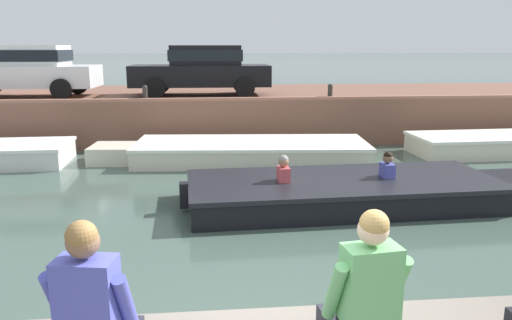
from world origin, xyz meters
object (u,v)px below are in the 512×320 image
motorboat_passing (357,191)px  person_seated_right (366,293)px  car_leftmost_white (25,69)px  mooring_bollard_mid (145,92)px  mooring_bollard_east (330,91)px  car_left_inner_black (203,68)px  boat_moored_central_cream (240,152)px  person_seated_left (92,309)px

motorboat_passing → person_seated_right: person_seated_right is taller
car_leftmost_white → person_seated_right: (6.47, -13.01, -0.91)m
motorboat_passing → mooring_bollard_mid: 7.39m
mooring_bollard_mid → mooring_bollard_east: (5.35, 0.00, 0.00)m
motorboat_passing → mooring_bollard_east: mooring_bollard_east is taller
motorboat_passing → mooring_bollard_east: 5.94m
motorboat_passing → person_seated_right: (-1.72, -5.78, 1.05)m
car_leftmost_white → person_seated_right: car_leftmost_white is taller
car_left_inner_black → car_leftmost_white: bearing=-180.0°
motorboat_passing → boat_moored_central_cream: bearing=117.3°
car_left_inner_black → person_seated_left: car_left_inner_black is taller
mooring_bollard_east → person_seated_left: 12.32m
motorboat_passing → car_leftmost_white: 11.10m
person_seated_left → person_seated_right: bearing=0.7°
car_leftmost_white → car_left_inner_black: same height
boat_moored_central_cream → person_seated_left: person_seated_left is taller
person_seated_left → mooring_bollard_east: bearing=69.4°
car_leftmost_white → person_seated_left: size_ratio=4.57×
person_seated_left → car_left_inner_black: bearing=87.3°
boat_moored_central_cream → mooring_bollard_east: bearing=35.5°
person_seated_right → mooring_bollard_east: bearing=77.3°
boat_moored_central_cream → mooring_bollard_mid: size_ratio=15.91×
car_left_inner_black → mooring_bollard_mid: size_ratio=9.66×
mooring_bollard_mid → motorboat_passing: bearing=-51.9°
boat_moored_central_cream → car_left_inner_black: (-0.93, 3.50, 1.96)m
car_left_inner_black → mooring_bollard_mid: (-1.63, -1.51, -0.61)m
boat_moored_central_cream → mooring_bollard_east: mooring_bollard_east is taller
mooring_bollard_mid → mooring_bollard_east: same height
car_left_inner_black → person_seated_right: size_ratio=4.46×
person_seated_left → boat_moored_central_cream: bearing=80.8°
car_leftmost_white → mooring_bollard_mid: (3.72, -1.50, -0.61)m
motorboat_passing → person_seated_left: 6.84m
car_leftmost_white → boat_moored_central_cream: bearing=-29.1°
boat_moored_central_cream → person_seated_left: (-1.55, -9.53, 1.04)m
boat_moored_central_cream → mooring_bollard_east: size_ratio=15.91×
mooring_bollard_mid → person_seated_right: person_seated_right is taller
car_leftmost_white → mooring_bollard_mid: bearing=-22.0°
motorboat_passing → car_left_inner_black: 8.01m
boat_moored_central_cream → car_left_inner_black: car_left_inner_black is taller
boat_moored_central_cream → person_seated_right: 9.57m
boat_moored_central_cream → motorboat_passing: bearing=-62.7°
car_leftmost_white → mooring_bollard_east: 9.21m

